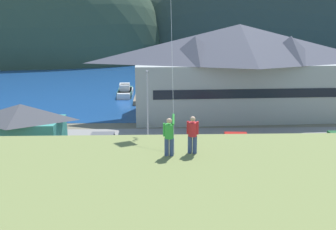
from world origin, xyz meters
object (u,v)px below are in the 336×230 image
(parked_car_back_row_right, at_px, (237,143))
(parked_car_mid_row_near, at_px, (67,176))
(storage_shed_near_lot, at_px, (23,130))
(parked_car_front_row_end, at_px, (139,166))
(storage_shed_waterside, at_px, (163,100))
(moored_boat_inner_slip, at_px, (125,92))
(moored_boat_wharfside, at_px, (125,91))
(person_kite_flyer, at_px, (169,135))
(wharf_dock, at_px, (145,95))
(parked_car_mid_row_center, at_px, (102,143))
(moored_boat_outer_mooring, at_px, (165,96))
(harbor_lodge, at_px, (238,68))
(parking_light_pole, at_px, (148,101))
(parked_car_lone_by_shed, at_px, (261,166))
(person_companion, at_px, (193,134))

(parked_car_back_row_right, bearing_deg, parked_car_mid_row_near, -153.13)
(storage_shed_near_lot, relative_size, parked_car_front_row_end, 1.69)
(storage_shed_waterside, xyz_separation_m, parked_car_back_row_right, (6.61, -15.40, -1.11))
(moored_boat_inner_slip, distance_m, parked_car_front_row_end, 35.16)
(moored_boat_wharfside, relative_size, person_kite_flyer, 4.23)
(storage_shed_waterside, relative_size, wharf_dock, 0.34)
(moored_boat_wharfside, xyz_separation_m, parked_car_mid_row_center, (0.46, -30.07, 0.34))
(storage_shed_waterside, xyz_separation_m, parked_car_mid_row_near, (-7.41, -22.50, -1.11))
(parked_car_mid_row_near, bearing_deg, moored_boat_outer_mooring, 76.43)
(parked_car_mid_row_center, bearing_deg, moored_boat_inner_slip, 90.62)
(harbor_lodge, distance_m, parked_car_mid_row_center, 22.30)
(parked_car_back_row_right, distance_m, parked_car_mid_row_near, 15.72)
(parking_light_pole, bearing_deg, parked_car_lone_by_shed, -46.79)
(parked_car_back_row_right, bearing_deg, harbor_lodge, 77.60)
(parked_car_back_row_right, height_order, parked_car_front_row_end, same)
(storage_shed_near_lot, height_order, wharf_dock, storage_shed_near_lot)
(parking_light_pole, height_order, person_kite_flyer, person_kite_flyer)
(moored_boat_wharfside, bearing_deg, parked_car_front_row_end, -83.22)
(moored_boat_outer_mooring, xyz_separation_m, parked_car_mid_row_center, (-6.62, -25.47, 0.34))
(storage_shed_near_lot, xyz_separation_m, storage_shed_waterside, (12.85, 15.88, -0.42))
(harbor_lodge, height_order, parking_light_pole, harbor_lodge)
(parked_car_back_row_right, bearing_deg, person_kite_flyer, -113.52)
(moored_boat_inner_slip, distance_m, parked_car_mid_row_center, 29.01)
(parking_light_pole, xyz_separation_m, person_kite_flyer, (1.50, -19.89, 2.51))
(storage_shed_near_lot, distance_m, moored_boat_inner_slip, 30.70)
(wharf_dock, distance_m, parked_car_back_row_right, 30.51)
(moored_boat_wharfside, distance_m, parking_light_pole, 27.20)
(moored_boat_wharfside, height_order, parked_car_back_row_right, moored_boat_wharfside)
(wharf_dock, height_order, moored_boat_inner_slip, moored_boat_inner_slip)
(parked_car_mid_row_center, distance_m, parked_car_mid_row_near, 7.68)
(storage_shed_near_lot, xyz_separation_m, parked_car_mid_row_near, (5.44, -6.62, -1.53))
(storage_shed_near_lot, height_order, parked_car_front_row_end, storage_shed_near_lot)
(harbor_lodge, relative_size, person_kite_flyer, 15.71)
(moored_boat_inner_slip, bearing_deg, harbor_lodge, -41.48)
(moored_boat_outer_mooring, xyz_separation_m, parked_car_mid_row_near, (-7.97, -33.03, 0.34))
(parked_car_lone_by_shed, height_order, person_kite_flyer, person_kite_flyer)
(storage_shed_near_lot, relative_size, moored_boat_wharfside, 0.94)
(parked_car_front_row_end, height_order, parked_car_mid_row_center, same)
(wharf_dock, bearing_deg, person_companion, -85.26)
(parked_car_lone_by_shed, bearing_deg, parked_car_front_row_end, 178.96)
(harbor_lodge, xyz_separation_m, parking_light_pole, (-11.73, -11.07, -2.14))
(moored_boat_inner_slip, bearing_deg, storage_shed_waterside, -65.62)
(storage_shed_near_lot, bearing_deg, parked_car_mid_row_center, 7.87)
(storage_shed_near_lot, height_order, person_companion, person_companion)
(moored_boat_inner_slip, xyz_separation_m, person_companion, (7.14, -45.09, 6.04))
(storage_shed_near_lot, relative_size, moored_boat_inner_slip, 1.06)
(wharf_dock, relative_size, parked_car_back_row_right, 3.42)
(storage_shed_near_lot, bearing_deg, person_kite_flyer, -50.88)
(wharf_dock, xyz_separation_m, moored_boat_inner_slip, (-3.45, 0.50, 0.37))
(parked_car_front_row_end, bearing_deg, wharf_dock, 91.14)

